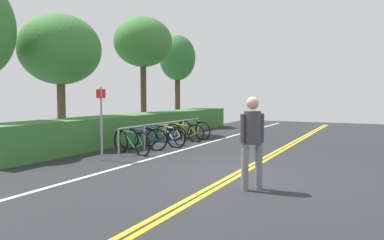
{
  "coord_description": "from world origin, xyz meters",
  "views": [
    {
      "loc": [
        -7.74,
        -2.83,
        1.8
      ],
      "look_at": [
        2.57,
        2.35,
        1.02
      ],
      "focal_mm": 34.97,
      "sensor_mm": 36.0,
      "label": 1
    }
  ],
  "objects_px": {
    "bike_rack": "(166,128)",
    "bicycle_4": "(184,133)",
    "bicycle_3": "(171,135)",
    "bicycle_0": "(131,142)",
    "pedestrian": "(252,136)",
    "sign_post_near": "(101,116)",
    "bicycle_2": "(162,137)",
    "tree_extra": "(177,59)",
    "bicycle_1": "(142,139)",
    "bicycle_5": "(194,130)",
    "tree_mid": "(60,50)",
    "tree_far_right": "(143,43)"
  },
  "relations": [
    {
      "from": "bicycle_1",
      "to": "bicycle_5",
      "type": "height_order",
      "value": "bicycle_5"
    },
    {
      "from": "bicycle_5",
      "to": "sign_post_near",
      "type": "xyz_separation_m",
      "value": [
        -5.62,
        0.01,
        0.85
      ]
    },
    {
      "from": "bicycle_3",
      "to": "bicycle_5",
      "type": "height_order",
      "value": "bicycle_5"
    },
    {
      "from": "tree_far_right",
      "to": "tree_extra",
      "type": "bearing_deg",
      "value": 8.95
    },
    {
      "from": "bike_rack",
      "to": "pedestrian",
      "type": "xyz_separation_m",
      "value": [
        -4.68,
        -4.67,
        0.41
      ]
    },
    {
      "from": "tree_mid",
      "to": "tree_far_right",
      "type": "xyz_separation_m",
      "value": [
        4.17,
        -0.74,
        0.72
      ]
    },
    {
      "from": "pedestrian",
      "to": "bicycle_5",
      "type": "bearing_deg",
      "value": 34.09
    },
    {
      "from": "bicycle_2",
      "to": "pedestrian",
      "type": "bearing_deg",
      "value": -132.87
    },
    {
      "from": "bicycle_5",
      "to": "tree_mid",
      "type": "bearing_deg",
      "value": 135.48
    },
    {
      "from": "bicycle_0",
      "to": "sign_post_near",
      "type": "distance_m",
      "value": 1.55
    },
    {
      "from": "bicycle_0",
      "to": "bike_rack",
      "type": "bearing_deg",
      "value": 2.16
    },
    {
      "from": "bicycle_0",
      "to": "tree_far_right",
      "type": "xyz_separation_m",
      "value": [
        4.88,
        2.84,
        3.76
      ]
    },
    {
      "from": "bicycle_1",
      "to": "pedestrian",
      "type": "xyz_separation_m",
      "value": [
        -3.38,
        -4.78,
        0.66
      ]
    },
    {
      "from": "pedestrian",
      "to": "sign_post_near",
      "type": "relative_size",
      "value": 0.88
    },
    {
      "from": "bicycle_4",
      "to": "bicycle_5",
      "type": "bearing_deg",
      "value": 3.32
    },
    {
      "from": "bicycle_1",
      "to": "tree_far_right",
      "type": "height_order",
      "value": "tree_far_right"
    },
    {
      "from": "sign_post_near",
      "to": "tree_mid",
      "type": "bearing_deg",
      "value": 60.45
    },
    {
      "from": "bicycle_0",
      "to": "bicycle_1",
      "type": "bearing_deg",
      "value": 12.19
    },
    {
      "from": "bicycle_5",
      "to": "sign_post_near",
      "type": "relative_size",
      "value": 0.84
    },
    {
      "from": "tree_extra",
      "to": "bicycle_1",
      "type": "bearing_deg",
      "value": -158.36
    },
    {
      "from": "bike_rack",
      "to": "bicycle_4",
      "type": "distance_m",
      "value": 1.29
    },
    {
      "from": "pedestrian",
      "to": "sign_post_near",
      "type": "distance_m",
      "value": 4.8
    },
    {
      "from": "bicycle_0",
      "to": "bicycle_1",
      "type": "distance_m",
      "value": 0.89
    },
    {
      "from": "bicycle_3",
      "to": "bicycle_5",
      "type": "bearing_deg",
      "value": -1.57
    },
    {
      "from": "bicycle_1",
      "to": "bicycle_3",
      "type": "xyz_separation_m",
      "value": [
        1.67,
        -0.1,
        -0.03
      ]
    },
    {
      "from": "bicycle_2",
      "to": "bicycle_4",
      "type": "bearing_deg",
      "value": 1.35
    },
    {
      "from": "bicycle_0",
      "to": "bicycle_4",
      "type": "bearing_deg",
      "value": -0.3
    },
    {
      "from": "bicycle_1",
      "to": "bicycle_3",
      "type": "distance_m",
      "value": 1.68
    },
    {
      "from": "bicycle_4",
      "to": "tree_far_right",
      "type": "distance_m",
      "value": 4.96
    },
    {
      "from": "bike_rack",
      "to": "pedestrian",
      "type": "height_order",
      "value": "pedestrian"
    },
    {
      "from": "bicycle_0",
      "to": "bicycle_3",
      "type": "relative_size",
      "value": 1.1
    },
    {
      "from": "bicycle_2",
      "to": "tree_extra",
      "type": "bearing_deg",
      "value": 25.27
    },
    {
      "from": "bike_rack",
      "to": "bicycle_1",
      "type": "bearing_deg",
      "value": 175.32
    },
    {
      "from": "bike_rack",
      "to": "bicycle_0",
      "type": "distance_m",
      "value": 2.18
    },
    {
      "from": "bicycle_3",
      "to": "bicycle_0",
      "type": "bearing_deg",
      "value": -178.13
    },
    {
      "from": "pedestrian",
      "to": "bike_rack",
      "type": "bearing_deg",
      "value": 44.96
    },
    {
      "from": "bicycle_1",
      "to": "sign_post_near",
      "type": "distance_m",
      "value": 2.33
    },
    {
      "from": "bicycle_2",
      "to": "bicycle_4",
      "type": "relative_size",
      "value": 1.05
    },
    {
      "from": "bicycle_0",
      "to": "bicycle_4",
      "type": "xyz_separation_m",
      "value": [
        3.42,
        -0.02,
        -0.02
      ]
    },
    {
      "from": "bicycle_5",
      "to": "tree_far_right",
      "type": "relative_size",
      "value": 0.32
    },
    {
      "from": "bicycle_1",
      "to": "bicycle_2",
      "type": "distance_m",
      "value": 0.86
    },
    {
      "from": "bicycle_4",
      "to": "bicycle_5",
      "type": "height_order",
      "value": "bicycle_5"
    },
    {
      "from": "bicycle_3",
      "to": "tree_mid",
      "type": "bearing_deg",
      "value": 117.6
    },
    {
      "from": "bicycle_4",
      "to": "sign_post_near",
      "type": "xyz_separation_m",
      "value": [
        -4.72,
        0.06,
        0.88
      ]
    },
    {
      "from": "bicycle_5",
      "to": "tree_extra",
      "type": "bearing_deg",
      "value": 35.04
    },
    {
      "from": "bicycle_0",
      "to": "tree_extra",
      "type": "height_order",
      "value": "tree_extra"
    },
    {
      "from": "sign_post_near",
      "to": "tree_far_right",
      "type": "height_order",
      "value": "tree_far_right"
    },
    {
      "from": "bicycle_3",
      "to": "tree_far_right",
      "type": "distance_m",
      "value": 5.24
    },
    {
      "from": "tree_mid",
      "to": "bicycle_0",
      "type": "bearing_deg",
      "value": -101.24
    },
    {
      "from": "pedestrian",
      "to": "tree_mid",
      "type": "relative_size",
      "value": 0.38
    }
  ]
}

